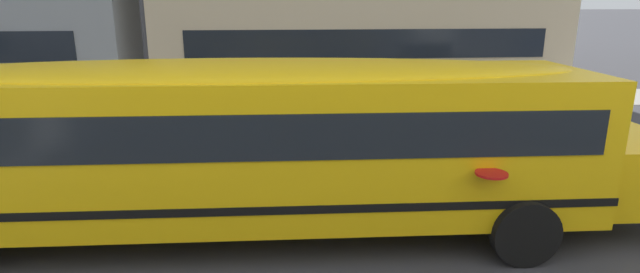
% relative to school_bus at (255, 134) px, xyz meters
% --- Properties ---
extents(ground_plane, '(400.00, 400.00, 0.00)m').
position_rel_school_bus_xyz_m(ground_plane, '(-0.07, 2.00, -1.60)').
color(ground_plane, '#38383D').
extents(sidewalk_far, '(120.00, 3.00, 0.01)m').
position_rel_school_bus_xyz_m(sidewalk_far, '(-0.07, 10.07, -1.59)').
color(sidewalk_far, gray).
rests_on(sidewalk_far, ground_plane).
extents(lane_centreline, '(110.00, 0.16, 0.01)m').
position_rel_school_bus_xyz_m(lane_centreline, '(-0.07, 2.00, -1.59)').
color(lane_centreline, silver).
rests_on(lane_centreline, ground_plane).
extents(school_bus, '(12.08, 3.10, 2.69)m').
position_rel_school_bus_xyz_m(school_bus, '(0.00, 0.00, 0.00)').
color(school_bus, yellow).
rests_on(school_bus, ground_plane).
extents(parked_car_beige_by_lamppost, '(3.92, 1.92, 1.64)m').
position_rel_school_bus_xyz_m(parked_car_beige_by_lamppost, '(7.44, 7.28, -0.75)').
color(parked_car_beige_by_lamppost, '#C1B28E').
rests_on(parked_car_beige_by_lamppost, ground_plane).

